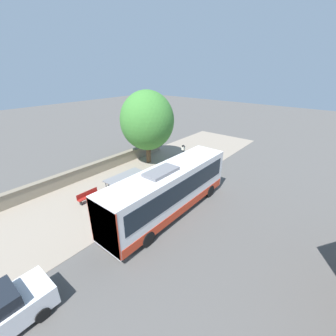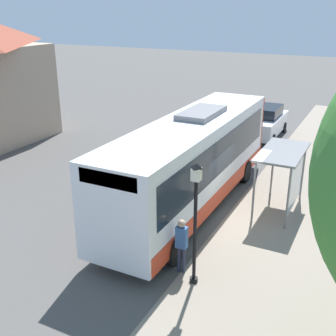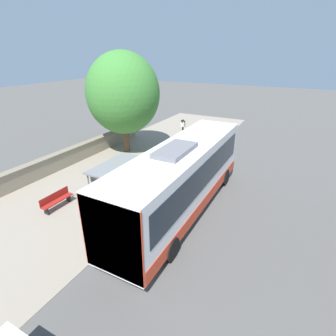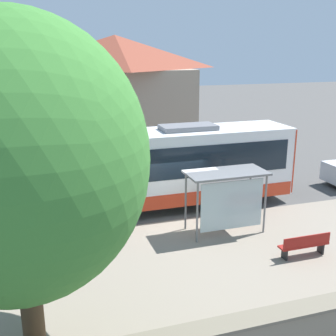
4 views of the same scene
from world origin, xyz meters
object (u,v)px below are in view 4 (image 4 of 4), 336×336
pedestrian (79,208)px  street_lamp_near (70,184)px  bus_shelter (227,184)px  bench (304,245)px  shade_tree (17,160)px  bus (170,166)px

pedestrian → street_lamp_near: street_lamp_near is taller
bus_shelter → street_lamp_near: size_ratio=0.85×
bus_shelter → bench: bus_shelter is taller
bench → shade_tree: shade_tree is taller
pedestrian → bench: 8.57m
bus_shelter → street_lamp_near: 5.99m
bus → shade_tree: bearing=142.6°
pedestrian → bench: bearing=-121.9°
pedestrian → street_lamp_near: (-0.56, 0.32, 1.18)m
street_lamp_near → shade_tree: size_ratio=0.47×
street_lamp_near → shade_tree: bearing=165.5°
bus → shade_tree: (-8.05, 6.16, 2.85)m
pedestrian → street_lamp_near: size_ratio=0.48×
bus_shelter → shade_tree: (-4.69, 7.39, 2.76)m
pedestrian → shade_tree: 7.71m
bus_shelter → shade_tree: shade_tree is taller
shade_tree → street_lamp_near: bearing=-14.5°
pedestrian → street_lamp_near: 1.35m
shade_tree → pedestrian: bearing=-15.9°
bus_shelter → pedestrian: (1.79, 5.54, -0.99)m
street_lamp_near → shade_tree: (-5.92, 1.53, 2.57)m
bus → bench: bearing=-154.1°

